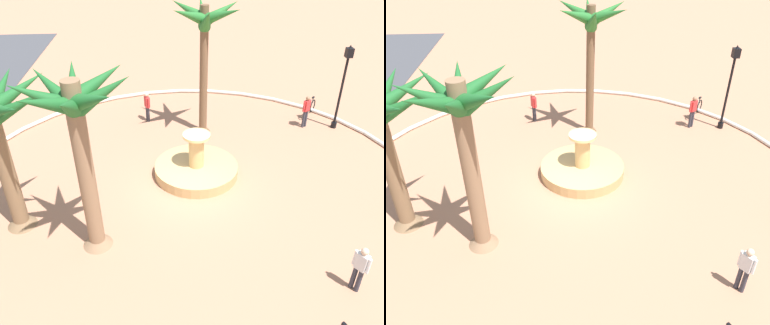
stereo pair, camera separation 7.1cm
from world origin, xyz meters
TOP-DOWN VIEW (x-y plane):
  - ground_plane at (0.00, 0.00)m, footprint 80.00×80.00m
  - plaza_curb at (0.00, 0.00)m, footprint 19.89×19.89m
  - fountain at (0.90, -0.33)m, footprint 3.55×3.55m
  - palm_tree_near_fountain at (-3.07, 3.36)m, footprint 3.46×3.46m
  - palm_tree_mid_plaza at (4.72, -0.99)m, footprint 3.50×3.41m
  - lamppost at (4.63, -7.81)m, footprint 0.32×0.32m
  - bicycle_red_frame at (6.16, -6.99)m, footprint 1.38×1.13m
  - person_cyclist_helmet at (4.83, -6.29)m, footprint 0.35×0.46m
  - person_cyclist_photo at (-5.53, -4.55)m, footprint 0.46×0.35m
  - person_pedestrian_stroll at (6.12, 1.83)m, footprint 0.50×0.31m

SIDE VIEW (x-z plane):
  - ground_plane at x=0.00m, z-range 0.00..0.00m
  - plaza_curb at x=0.00m, z-range 0.00..0.20m
  - fountain at x=0.90m, z-range -0.68..1.27m
  - bicycle_red_frame at x=6.16m, z-range -0.09..0.86m
  - person_pedestrian_stroll at x=6.12m, z-range 0.09..1.70m
  - person_cyclist_photo at x=-5.53m, z-range 0.10..1.76m
  - person_cyclist_helmet at x=4.83m, z-range 0.10..1.80m
  - lamppost at x=4.63m, z-range 0.37..4.68m
  - palm_tree_near_fountain at x=-3.07m, z-range 1.40..7.55m
  - palm_tree_mid_plaza at x=4.72m, z-range 1.72..8.13m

